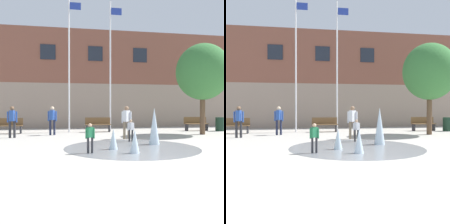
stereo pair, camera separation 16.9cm
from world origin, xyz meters
TOP-DOWN VIEW (x-y plane):
  - ground_plane at (0.00, 0.00)m, footprint 100.00×100.00m
  - library_building at (0.00, 17.40)m, footprint 36.00×6.05m
  - splash_fountain at (0.63, 4.30)m, footprint 5.06×5.06m
  - park_bench_under_left_flagpole at (-5.53, 10.77)m, footprint 1.60×0.44m
  - park_bench_under_right_flagpole at (-0.21, 10.98)m, footprint 1.60×0.44m
  - park_bench_near_trashcan at (6.33, 10.79)m, footprint 1.60×0.44m
  - adult_watching at (0.70, 6.98)m, footprint 0.50×0.38m
  - adult_in_red at (-2.95, 9.47)m, footprint 0.50×0.39m
  - child_in_fountain at (-1.41, 3.20)m, footprint 0.31×0.21m
  - adult_near_bench at (-4.86, 8.40)m, footprint 0.50×0.36m
  - child_running at (0.65, 5.94)m, footprint 0.31×0.24m
  - flagpole_left at (-1.97, 11.39)m, footprint 0.80×0.10m
  - flagpole_right at (0.67, 11.39)m, footprint 0.80×0.10m
  - trash_can at (7.75, 10.27)m, footprint 0.56×0.56m
  - street_tree_near_building at (5.46, 8.38)m, footprint 3.00×3.00m

SIDE VIEW (x-z plane):
  - ground_plane at x=0.00m, z-range 0.00..0.00m
  - splash_fountain at x=0.63m, z-range -0.32..1.19m
  - trash_can at x=7.75m, z-range 0.00..0.90m
  - park_bench_under_left_flagpole at x=-5.53m, z-range 0.02..0.93m
  - park_bench_under_right_flagpole at x=-0.21m, z-range 0.02..0.93m
  - park_bench_near_trashcan at x=6.33m, z-range 0.02..0.93m
  - child_in_fountain at x=-1.41m, z-range 0.09..1.07m
  - child_running at x=0.65m, z-range 0.09..1.07m
  - adult_watching at x=0.70m, z-range 0.14..1.73m
  - adult_in_red at x=-2.95m, z-range 0.14..1.73m
  - adult_near_bench at x=-4.86m, z-range 0.14..1.73m
  - street_tree_near_building at x=5.46m, z-range 0.97..6.12m
  - library_building at x=0.00m, z-range 0.00..7.48m
  - flagpole_right at x=0.67m, z-range 0.25..8.66m
  - flagpole_left at x=-1.97m, z-range 0.25..8.84m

